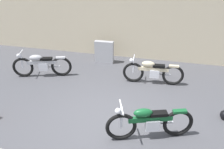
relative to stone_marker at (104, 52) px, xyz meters
name	(u,v)px	position (x,y,z in m)	size (l,w,h in m)	color
ground_plane	(109,120)	(1.17, -3.66, -0.45)	(40.00, 40.00, 0.00)	#47474C
building_wall	(138,22)	(1.17, 0.92, 1.07)	(18.00, 0.30, 3.03)	beige
stone_marker	(104,52)	(0.00, 0.00, 0.00)	(0.75, 0.20, 0.89)	#9E9EA3
motorcycle_silver	(42,65)	(-1.82, -1.74, 0.00)	(2.01, 0.84, 0.93)	black
motorcycle_green	(149,122)	(2.24, -4.06, 0.01)	(2.01, 0.91, 0.94)	black
motorcycle_cream	(153,72)	(2.05, -1.31, -0.01)	(2.03, 0.57, 0.91)	black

